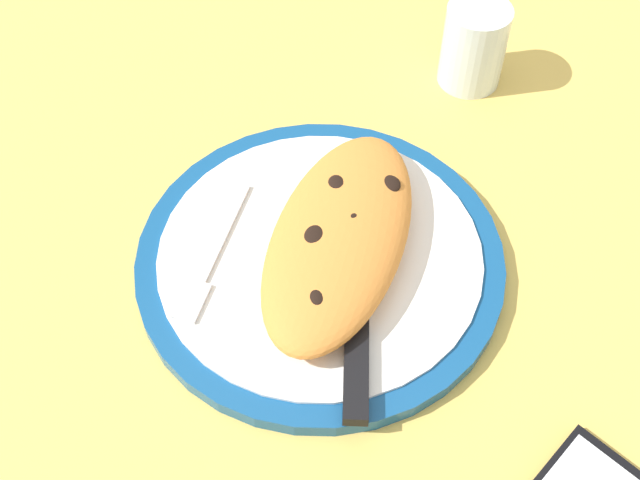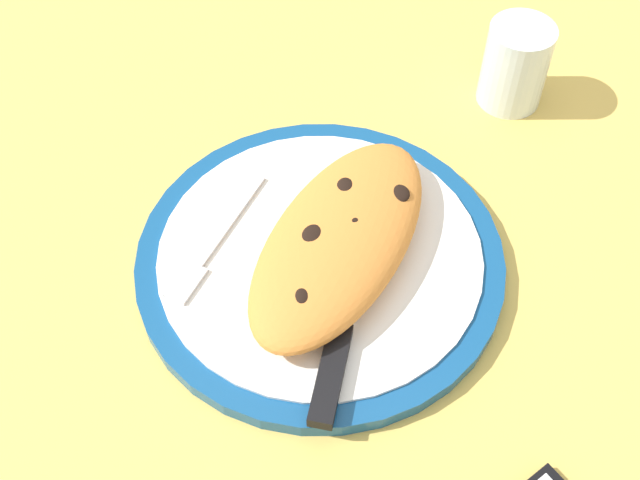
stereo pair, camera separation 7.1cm
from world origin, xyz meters
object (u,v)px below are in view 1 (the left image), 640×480
plate (320,260)px  fork (210,263)px  calzone (339,237)px  water_glass (473,50)px  knife (357,334)px

plate → fork: fork is taller
calzone → water_glass: size_ratio=2.74×
calzone → knife: (7.78, 3.96, -1.74)cm
knife → water_glass: (-35.88, 2.00, 1.65)cm
plate → knife: 9.14cm
fork → water_glass: 36.75cm
plate → water_glass: size_ratio=3.63×
knife → plate: bearing=-142.3°
knife → water_glass: 35.98cm
plate → fork: 9.83cm
plate → water_glass: 29.87cm
water_glass → plate: bearing=-14.7°
calzone → knife: bearing=27.0°
calzone → water_glass: bearing=168.0°
plate → water_glass: water_glass is taller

